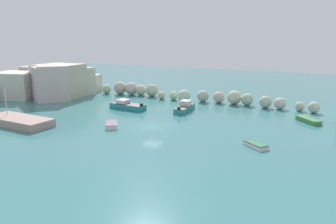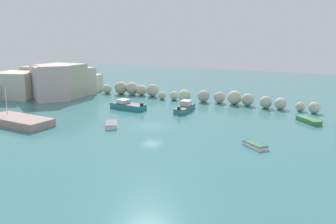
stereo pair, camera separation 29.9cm
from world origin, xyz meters
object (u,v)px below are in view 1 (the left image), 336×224
object	(u,v)px
moored_boat_2	(185,107)
moored_boat_5	(308,120)
moored_boat_1	(8,119)
moored_boat_4	(256,145)
moored_boat_3	(127,106)
stone_dock	(19,121)
moored_boat_0	(111,125)

from	to	relation	value
moored_boat_2	moored_boat_5	size ratio (longest dim) A/B	1.55
moored_boat_1	moored_boat_4	distance (m)	33.99
moored_boat_3	moored_boat_4	bearing A→B (deg)	163.24
moored_boat_3	moored_boat_5	world-z (taller)	moored_boat_3
moored_boat_3	stone_dock	bearing A→B (deg)	71.18
stone_dock	moored_boat_4	distance (m)	31.44
stone_dock	moored_boat_0	distance (m)	12.85
stone_dock	moored_boat_5	size ratio (longest dim) A/B	2.57
stone_dock	moored_boat_5	xyz separation A→B (m)	(34.90, 19.74, -0.21)
stone_dock	moored_boat_1	world-z (taller)	moored_boat_1
stone_dock	moored_boat_0	bearing A→B (deg)	22.89
stone_dock	moored_boat_2	world-z (taller)	moored_boat_2
stone_dock	moored_boat_4	xyz separation A→B (m)	(30.97, 5.37, -0.27)
moored_boat_2	stone_dock	bearing A→B (deg)	131.83
moored_boat_3	moored_boat_2	bearing A→B (deg)	-155.79
moored_boat_1	moored_boat_5	bearing A→B (deg)	-9.64
moored_boat_1	moored_boat_2	size ratio (longest dim) A/B	0.90
moored_boat_1	moored_boat_5	world-z (taller)	moored_boat_1
stone_dock	moored_boat_3	bearing A→B (deg)	64.87
moored_boat_4	moored_boat_5	distance (m)	14.90
moored_boat_4	moored_boat_2	bearing A→B (deg)	-4.89
moored_boat_1	moored_boat_2	distance (m)	26.28
moored_boat_0	moored_boat_4	xyz separation A→B (m)	(19.14, 0.37, -0.04)
moored_boat_0	moored_boat_1	bearing A→B (deg)	-109.89
stone_dock	moored_boat_1	distance (m)	2.66
stone_dock	moored_boat_4	size ratio (longest dim) A/B	3.19
stone_dock	moored_boat_3	size ratio (longest dim) A/B	1.58
moored_boat_2	moored_boat_4	xyz separation A→B (m)	(14.57, -13.05, -0.33)
moored_boat_1	moored_boat_2	xyz separation A→B (m)	(19.04, 18.11, 0.11)
moored_boat_3	moored_boat_1	bearing A→B (deg)	63.16
moored_boat_2	moored_boat_3	world-z (taller)	moored_boat_2
moored_boat_1	moored_boat_5	xyz separation A→B (m)	(37.54, 19.43, -0.16)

